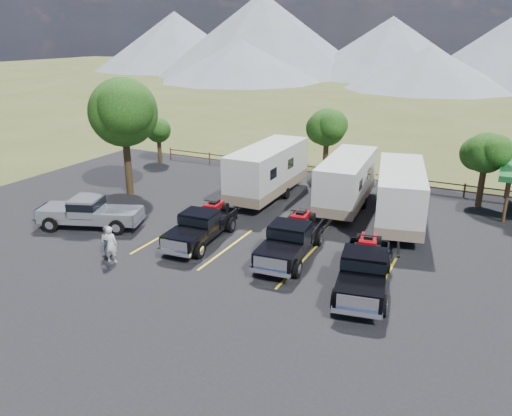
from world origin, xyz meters
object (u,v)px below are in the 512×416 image
at_px(trailer_right, 400,196).
at_px(person_a, 111,244).
at_px(trailer_center, 347,182).
at_px(rig_left, 202,225).
at_px(rig_center, 291,238).
at_px(pickup_silver, 90,212).
at_px(tree_big_nw, 123,112).
at_px(person_b, 108,241).
at_px(rig_right, 364,268).
at_px(trailer_left, 268,171).

bearing_deg(trailer_right, person_a, -147.19).
bearing_deg(trailer_right, trailer_center, 145.26).
bearing_deg(rig_left, rig_center, -0.90).
height_order(trailer_center, pickup_silver, trailer_center).
bearing_deg(rig_center, rig_left, 178.80).
height_order(tree_big_nw, person_b, tree_big_nw).
xyz_separation_m(rig_left, trailer_center, (5.20, 8.54, 0.78)).
distance_m(tree_big_nw, rig_left, 11.06).
xyz_separation_m(trailer_center, person_b, (-8.27, -12.23, -0.91)).
distance_m(rig_right, pickup_silver, 15.69).
height_order(rig_right, trailer_right, trailer_right).
distance_m(trailer_left, person_b, 12.32).
bearing_deg(rig_right, rig_center, 148.27).
xyz_separation_m(tree_big_nw, rig_right, (17.88, -5.97, -4.59)).
distance_m(rig_center, person_b, 8.99).
xyz_separation_m(pickup_silver, person_b, (3.60, -2.50, -0.13)).
xyz_separation_m(rig_left, person_b, (-3.07, -3.70, -0.13)).
xyz_separation_m(rig_center, trailer_center, (0.24, 8.20, 0.73)).
distance_m(rig_left, rig_center, 4.97).
distance_m(rig_center, trailer_right, 7.75).
distance_m(rig_left, rig_right, 9.11).
distance_m(tree_big_nw, rig_right, 19.40).
bearing_deg(trailer_center, pickup_silver, -145.33).
bearing_deg(rig_right, trailer_right, 81.48).
distance_m(tree_big_nw, rig_center, 15.21).
bearing_deg(tree_big_nw, rig_left, -28.02).
bearing_deg(person_a, rig_right, 177.35).
xyz_separation_m(person_a, person_b, (-0.58, 0.45, -0.13)).
bearing_deg(pickup_silver, rig_center, 76.96).
bearing_deg(rig_left, trailer_left, 85.63).
xyz_separation_m(rig_right, trailer_left, (-9.08, 9.46, 0.84)).
bearing_deg(trailer_left, tree_big_nw, -159.18).
relative_size(rig_center, trailer_left, 0.62).
height_order(rig_left, trailer_center, trailer_center).
relative_size(pickup_silver, person_a, 3.37).
bearing_deg(trailer_right, rig_center, -131.55).
bearing_deg(pickup_silver, person_a, 34.22).
distance_m(rig_left, person_b, 4.81).
relative_size(rig_right, trailer_left, 0.63).
xyz_separation_m(trailer_right, person_a, (-11.25, -11.20, -0.82)).
relative_size(rig_center, person_a, 3.35).
relative_size(rig_left, person_b, 3.69).
bearing_deg(trailer_right, pickup_silver, -163.92).
xyz_separation_m(rig_right, person_a, (-11.51, -2.89, -0.05)).
height_order(rig_right, trailer_center, trailer_center).
height_order(rig_center, rig_right, rig_right).
bearing_deg(rig_center, rig_right, -26.47).
relative_size(tree_big_nw, trailer_center, 0.84).
relative_size(rig_left, person_a, 3.17).
distance_m(tree_big_nw, person_b, 11.27).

